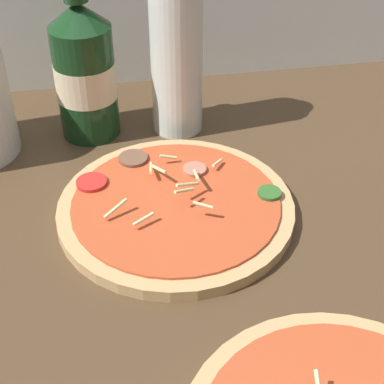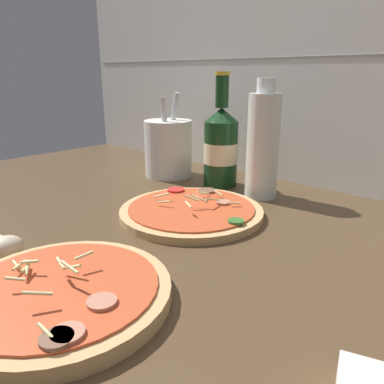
# 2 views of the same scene
# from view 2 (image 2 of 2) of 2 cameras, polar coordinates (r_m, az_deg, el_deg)

# --- Properties ---
(counter_slab) EXTENTS (1.60, 0.90, 0.03)m
(counter_slab) POSITION_cam_2_polar(r_m,az_deg,el_deg) (0.53, -2.84, -11.24)
(counter_slab) COLOR #4C3823
(counter_slab) RESTS_ON ground
(tile_backsplash) EXTENTS (1.60, 0.01, 0.60)m
(tile_backsplash) POSITION_cam_2_polar(r_m,az_deg,el_deg) (0.85, 20.68, 18.79)
(tile_backsplash) COLOR white
(tile_backsplash) RESTS_ON ground
(pizza_near) EXTENTS (0.24, 0.24, 0.05)m
(pizza_near) POSITION_cam_2_polar(r_m,az_deg,el_deg) (0.45, -19.24, -14.53)
(pizza_near) COLOR tan
(pizza_near) RESTS_ON counter_slab
(pizza_far) EXTENTS (0.25, 0.25, 0.04)m
(pizza_far) POSITION_cam_2_polar(r_m,az_deg,el_deg) (0.67, -0.07, -2.90)
(pizza_far) COLOR tan
(pizza_far) RESTS_ON counter_slab
(beer_bottle) EXTENTS (0.08, 0.08, 0.25)m
(beer_bottle) POSITION_cam_2_polar(r_m,az_deg,el_deg) (0.83, 4.41, 7.03)
(beer_bottle) COLOR #143819
(beer_bottle) RESTS_ON counter_slab
(oil_bottle) EXTENTS (0.06, 0.06, 0.23)m
(oil_bottle) POSITION_cam_2_polar(r_m,az_deg,el_deg) (0.76, 10.75, 7.12)
(oil_bottle) COLOR silver
(oil_bottle) RESTS_ON counter_slab
(mushroom_left) EXTENTS (0.05, 0.05, 0.03)m
(mushroom_left) POSITION_cam_2_polar(r_m,az_deg,el_deg) (0.58, -26.54, -7.49)
(mushroom_left) COLOR beige
(mushroom_left) RESTS_ON counter_slab
(utensil_crock) EXTENTS (0.11, 0.11, 0.20)m
(utensil_crock) POSITION_cam_2_polar(r_m,az_deg,el_deg) (0.92, -3.63, 6.72)
(utensil_crock) COLOR silver
(utensil_crock) RESTS_ON counter_slab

